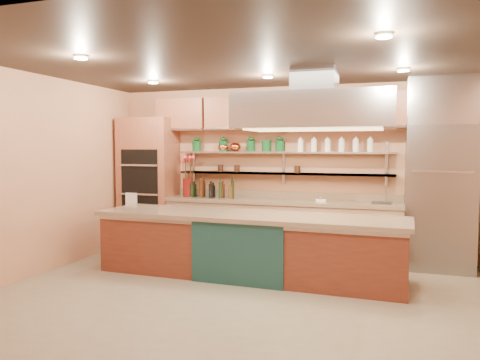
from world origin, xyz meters
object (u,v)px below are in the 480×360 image
(kitchen_scale, at_px, (321,199))
(flower_vase, at_px, (188,188))
(refrigerator, at_px, (439,198))
(island, at_px, (248,245))
(copper_kettle, at_px, (235,147))
(green_canister, at_px, (267,146))

(kitchen_scale, bearing_deg, flower_vase, 165.91)
(refrigerator, relative_size, island, 0.50)
(refrigerator, bearing_deg, kitchen_scale, 179.67)
(copper_kettle, bearing_deg, refrigerator, -4.08)
(refrigerator, distance_m, island, 2.90)
(kitchen_scale, distance_m, green_canister, 1.29)
(island, distance_m, flower_vase, 2.08)
(island, height_order, green_canister, green_canister)
(refrigerator, xyz_separation_m, green_canister, (-2.68, 0.23, 0.76))
(island, height_order, kitchen_scale, kitchen_scale)
(refrigerator, relative_size, kitchen_scale, 13.49)
(island, distance_m, green_canister, 2.05)
(flower_vase, xyz_separation_m, copper_kettle, (0.79, 0.22, 0.70))
(island, bearing_deg, refrigerator, 28.75)
(green_canister, bearing_deg, copper_kettle, 180.00)
(kitchen_scale, bearing_deg, island, -136.16)
(flower_vase, relative_size, green_canister, 1.72)
(refrigerator, height_order, green_canister, refrigerator)
(copper_kettle, height_order, green_canister, green_canister)
(kitchen_scale, distance_m, copper_kettle, 1.73)
(refrigerator, bearing_deg, flower_vase, 179.86)
(green_canister, bearing_deg, refrigerator, -4.91)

